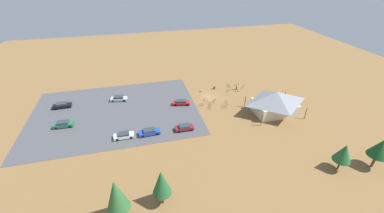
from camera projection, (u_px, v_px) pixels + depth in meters
name	position (u px, v px, depth m)	size (l,w,h in m)	color
ground	(209.00, 97.00, 70.87)	(160.00, 160.00, 0.00)	olive
parking_lot_asphalt	(116.00, 112.00, 64.07)	(42.19, 31.18, 0.05)	#4C4C51
bike_pavilion	(275.00, 101.00, 62.06)	(12.26, 9.48, 5.99)	beige
trash_bin	(214.00, 88.00, 75.19)	(0.60, 0.60, 0.90)	brown
lot_sign	(200.00, 93.00, 70.07)	(0.56, 0.08, 2.20)	#99999E
pine_mideast	(380.00, 148.00, 44.67)	(3.63, 3.63, 6.41)	brown
pine_far_west	(116.00, 195.00, 35.27)	(3.46, 3.46, 7.68)	brown
pine_west	(344.00, 153.00, 44.41)	(3.20, 3.20, 5.76)	brown
pine_midwest	(161.00, 183.00, 37.61)	(3.05, 3.05, 6.92)	brown
bicycle_black_near_sign	(214.00, 101.00, 68.35)	(1.18, 1.24, 0.78)	black
bicycle_yellow_yard_center	(243.00, 87.00, 76.10)	(1.39, 1.06, 0.77)	black
bicycle_blue_edge_north	(210.00, 104.00, 66.97)	(0.57, 1.62, 0.82)	black
bicycle_silver_by_bin	(206.00, 100.00, 68.86)	(0.97, 1.54, 0.84)	black
bicycle_white_yard_right	(226.00, 102.00, 67.45)	(0.48, 1.73, 0.89)	black
bicycle_purple_yard_left	(228.00, 91.00, 73.70)	(1.53, 0.75, 0.78)	black
bicycle_teal_lone_east	(224.00, 107.00, 65.49)	(1.74, 0.60, 0.87)	black
bicycle_orange_front_row	(237.00, 85.00, 77.20)	(1.72, 0.57, 0.86)	black
bicycle_red_lone_west	(236.00, 90.00, 73.76)	(1.60, 0.87, 0.88)	black
bicycle_green_trailside	(210.00, 107.00, 65.30)	(0.48, 1.65, 0.85)	black
bicycle_black_mid_cluster	(228.00, 86.00, 76.47)	(0.78, 1.64, 0.85)	black
bicycle_yellow_near_porch	(201.00, 104.00, 66.54)	(1.64, 0.56, 0.85)	black
car_red_inner_stall	(181.00, 102.00, 66.77)	(4.86, 2.64, 1.40)	red
car_maroon_aisle_side	(184.00, 127.00, 56.77)	(4.28, 1.90, 1.36)	maroon
car_white_by_curb	(124.00, 135.00, 54.23)	(4.40, 1.92, 1.29)	white
car_silver_front_row	(119.00, 98.00, 68.76)	(4.74, 2.60, 1.38)	#BCBCC1
car_green_near_entry	(63.00, 124.00, 57.83)	(4.45, 2.02, 1.45)	#1E6B3D
car_black_mid_lot	(62.00, 105.00, 65.41)	(4.71, 2.03, 1.44)	black
car_blue_end_stall	(149.00, 132.00, 55.32)	(4.82, 2.12, 1.33)	#1E42B2
visitor_crossing_yard	(237.00, 87.00, 74.69)	(0.40, 0.40, 1.82)	#2D3347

